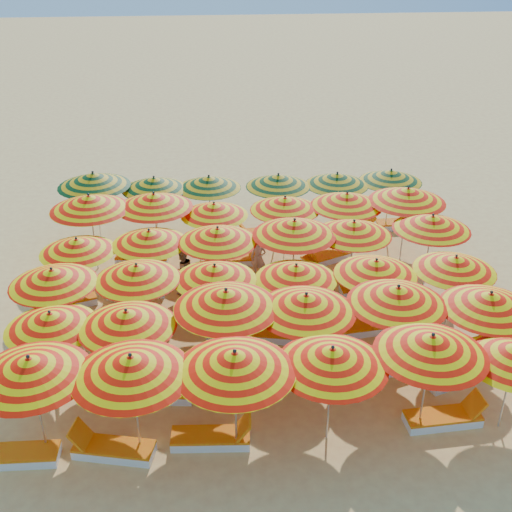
% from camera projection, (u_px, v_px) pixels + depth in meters
% --- Properties ---
extents(ground, '(120.00, 120.00, 0.00)m').
position_uv_depth(ground, '(257.00, 313.00, 18.40)').
color(ground, '#EDC269').
rests_on(ground, ground).
extents(umbrella_0, '(2.59, 2.59, 2.55)m').
position_uv_depth(umbrella_0, '(30.00, 367.00, 12.63)').
color(umbrella_0, silver).
rests_on(umbrella_0, ground).
extents(umbrella_1, '(3.17, 3.17, 2.60)m').
position_uv_depth(umbrella_1, '(131.00, 366.00, 12.61)').
color(umbrella_1, silver).
rests_on(umbrella_1, ground).
extents(umbrella_2, '(2.64, 2.64, 2.61)m').
position_uv_depth(umbrella_2, '(235.00, 362.00, 12.70)').
color(umbrella_2, silver).
rests_on(umbrella_2, ground).
extents(umbrella_3, '(2.85, 2.85, 2.49)m').
position_uv_depth(umbrella_3, '(332.00, 357.00, 13.01)').
color(umbrella_3, silver).
rests_on(umbrella_3, ground).
extents(umbrella_4, '(3.06, 3.06, 2.55)m').
position_uv_depth(umbrella_4, '(432.00, 345.00, 13.29)').
color(umbrella_4, silver).
rests_on(umbrella_4, ground).
extents(umbrella_6, '(2.22, 2.22, 2.26)m').
position_uv_depth(umbrella_6, '(51.00, 321.00, 14.53)').
color(umbrella_6, silver).
rests_on(umbrella_6, ground).
extents(umbrella_7, '(2.31, 2.31, 2.38)m').
position_uv_depth(umbrella_7, '(127.00, 319.00, 14.40)').
color(umbrella_7, silver).
rests_on(umbrella_7, ground).
extents(umbrella_8, '(3.22, 3.22, 2.62)m').
position_uv_depth(umbrella_8, '(226.00, 300.00, 14.74)').
color(umbrella_8, silver).
rests_on(umbrella_8, ground).
extents(umbrella_9, '(2.66, 2.66, 2.50)m').
position_uv_depth(umbrella_9, '(306.00, 303.00, 14.79)').
color(umbrella_9, silver).
rests_on(umbrella_9, ground).
extents(umbrella_10, '(2.97, 2.97, 2.52)m').
position_uv_depth(umbrella_10, '(398.00, 296.00, 15.05)').
color(umbrella_10, silver).
rests_on(umbrella_10, ground).
extents(umbrella_11, '(2.44, 2.44, 2.46)m').
position_uv_depth(umbrella_11, '(490.00, 301.00, 14.92)').
color(umbrella_11, silver).
rests_on(umbrella_11, ground).
extents(umbrella_12, '(2.30, 2.30, 2.37)m').
position_uv_depth(umbrella_12, '(52.00, 277.00, 16.07)').
color(umbrella_12, silver).
rests_on(umbrella_12, ground).
extents(umbrella_13, '(2.73, 2.73, 2.36)m').
position_uv_depth(umbrella_13, '(137.00, 273.00, 16.30)').
color(umbrella_13, silver).
rests_on(umbrella_13, ground).
extents(umbrella_14, '(2.80, 2.80, 2.29)m').
position_uv_depth(umbrella_14, '(215.00, 273.00, 16.41)').
color(umbrella_14, silver).
rests_on(umbrella_14, ground).
extents(umbrella_15, '(2.42, 2.42, 2.27)m').
position_uv_depth(umbrella_15, '(296.00, 272.00, 16.46)').
color(umbrella_15, silver).
rests_on(umbrella_15, ground).
extents(umbrella_16, '(2.75, 2.75, 2.32)m').
position_uv_depth(umbrella_16, '(376.00, 267.00, 16.60)').
color(umbrella_16, silver).
rests_on(umbrella_16, ground).
extents(umbrella_17, '(2.23, 2.23, 2.31)m').
position_uv_depth(umbrella_17, '(455.00, 264.00, 16.78)').
color(umbrella_17, silver).
rests_on(umbrella_17, ground).
extents(umbrella_18, '(2.41, 2.41, 2.25)m').
position_uv_depth(umbrella_18, '(77.00, 246.00, 17.81)').
color(umbrella_18, silver).
rests_on(umbrella_18, ground).
extents(umbrella_19, '(2.85, 2.85, 2.29)m').
position_uv_depth(umbrella_19, '(149.00, 237.00, 18.18)').
color(umbrella_19, silver).
rests_on(umbrella_19, ground).
extents(umbrella_20, '(2.51, 2.51, 2.40)m').
position_uv_depth(umbrella_20, '(218.00, 235.00, 18.09)').
color(umbrella_20, silver).
rests_on(umbrella_20, ground).
extents(umbrella_21, '(2.53, 2.53, 2.56)m').
position_uv_depth(umbrella_21, '(294.00, 228.00, 18.20)').
color(umbrella_21, silver).
rests_on(umbrella_21, ground).
extents(umbrella_22, '(2.95, 2.95, 2.37)m').
position_uv_depth(umbrella_22, '(354.00, 228.00, 18.53)').
color(umbrella_22, silver).
rests_on(umbrella_22, ground).
extents(umbrella_23, '(2.99, 2.99, 2.43)m').
position_uv_depth(umbrella_23, '(432.00, 223.00, 18.75)').
color(umbrella_23, silver).
rests_on(umbrella_23, ground).
extents(umbrella_24, '(2.60, 2.60, 2.62)m').
position_uv_depth(umbrella_24, '(89.00, 203.00, 19.63)').
color(umbrella_24, silver).
rests_on(umbrella_24, ground).
extents(umbrella_25, '(2.50, 2.50, 2.55)m').
position_uv_depth(umbrella_25, '(154.00, 201.00, 19.91)').
color(umbrella_25, silver).
rests_on(umbrella_25, ground).
extents(umbrella_26, '(2.14, 2.14, 2.24)m').
position_uv_depth(umbrella_26, '(214.00, 209.00, 19.98)').
color(umbrella_26, silver).
rests_on(umbrella_26, ground).
extents(umbrella_27, '(2.40, 2.40, 2.35)m').
position_uv_depth(umbrella_27, '(285.00, 204.00, 20.12)').
color(umbrella_27, silver).
rests_on(umbrella_27, ground).
extents(umbrella_28, '(2.50, 2.50, 2.43)m').
position_uv_depth(umbrella_28, '(347.00, 200.00, 20.23)').
color(umbrella_28, silver).
rests_on(umbrella_28, ground).
extents(umbrella_29, '(2.49, 2.49, 2.60)m').
position_uv_depth(umbrella_29, '(408.00, 195.00, 20.20)').
color(umbrella_29, silver).
rests_on(umbrella_29, ground).
extents(umbrella_30, '(2.46, 2.46, 2.58)m').
position_uv_depth(umbrella_30, '(93.00, 180.00, 21.41)').
color(umbrella_30, silver).
rests_on(umbrella_30, ground).
extents(umbrella_31, '(2.53, 2.53, 2.35)m').
position_uv_depth(umbrella_31, '(154.00, 183.00, 21.63)').
color(umbrella_31, silver).
rests_on(umbrella_31, ground).
extents(umbrella_32, '(2.91, 2.91, 2.32)m').
position_uv_depth(umbrella_32, '(209.00, 182.00, 21.79)').
color(umbrella_32, silver).
rests_on(umbrella_32, ground).
extents(umbrella_33, '(2.85, 2.85, 2.36)m').
position_uv_depth(umbrella_33, '(278.00, 181.00, 21.82)').
color(umbrella_33, silver).
rests_on(umbrella_33, ground).
extents(umbrella_34, '(2.58, 2.58, 2.34)m').
position_uv_depth(umbrella_34, '(337.00, 179.00, 22.00)').
color(umbrella_34, silver).
rests_on(umbrella_34, ground).
extents(umbrella_35, '(2.41, 2.41, 2.34)m').
position_uv_depth(umbrella_35, '(391.00, 176.00, 22.29)').
color(umbrella_35, silver).
rests_on(umbrella_35, ground).
extents(lounger_0, '(1.74, 0.61, 0.69)m').
position_uv_depth(lounger_0, '(15.00, 455.00, 13.40)').
color(lounger_0, white).
rests_on(lounger_0, ground).
extents(lounger_1, '(1.82, 0.96, 0.69)m').
position_uv_depth(lounger_1, '(112.00, 449.00, 13.56)').
color(lounger_1, white).
rests_on(lounger_1, ground).
extents(lounger_2, '(1.77, 0.69, 0.69)m').
position_uv_depth(lounger_2, '(213.00, 438.00, 13.84)').
color(lounger_2, white).
rests_on(lounger_2, ground).
extents(lounger_3, '(1.77, 0.69, 0.69)m').
position_uv_depth(lounger_3, '(445.00, 418.00, 14.39)').
color(lounger_3, white).
rests_on(lounger_3, ground).
extents(lounger_4, '(1.82, 0.96, 0.69)m').
position_uv_depth(lounger_4, '(42.00, 383.00, 15.45)').
color(lounger_4, white).
rests_on(lounger_4, ground).
extents(lounger_5, '(1.79, 0.80, 0.69)m').
position_uv_depth(lounger_5, '(159.00, 392.00, 15.15)').
color(lounger_5, white).
rests_on(lounger_5, ground).
extents(lounger_6, '(1.82, 1.19, 0.69)m').
position_uv_depth(lounger_6, '(207.00, 372.00, 15.80)').
color(lounger_6, white).
rests_on(lounger_6, ground).
extents(lounger_7, '(1.83, 1.09, 0.69)m').
position_uv_depth(lounger_7, '(406.00, 360.00, 16.24)').
color(lounger_7, white).
rests_on(lounger_7, ground).
extents(lounger_8, '(1.83, 1.15, 0.69)m').
position_uv_depth(lounger_8, '(454.00, 375.00, 15.70)').
color(lounger_8, white).
rests_on(lounger_8, ground).
extents(lounger_9, '(1.75, 0.63, 0.69)m').
position_uv_depth(lounger_9, '(121.00, 332.00, 17.32)').
color(lounger_9, white).
rests_on(lounger_9, ground).
extents(lounger_10, '(1.79, 0.78, 0.69)m').
position_uv_depth(lounger_10, '(235.00, 329.00, 17.42)').
color(lounger_10, white).
rests_on(lounger_10, ground).
extents(lounger_11, '(1.81, 0.92, 0.69)m').
position_uv_depth(lounger_11, '(276.00, 334.00, 17.24)').
color(lounger_11, white).
rests_on(lounger_11, ground).
extents(lounger_12, '(1.79, 0.80, 0.69)m').
position_uv_depth(lounger_12, '(352.00, 329.00, 17.46)').
color(lounger_12, white).
rests_on(lounger_12, ground).
extents(lounger_13, '(1.83, 1.11, 0.69)m').
position_uv_depth(lounger_13, '(65.00, 302.00, 18.64)').
color(lounger_13, white).
rests_on(lounger_13, ground).
extents(lounger_14, '(1.75, 0.63, 0.69)m').
position_uv_depth(lounger_14, '(135.00, 290.00, 19.23)').
color(lounger_14, white).
rests_on(lounger_14, ground).
extents(lounger_15, '(1.82, 0.95, 0.69)m').
position_uv_depth(lounger_15, '(273.00, 292.00, 19.15)').
color(lounger_15, white).
rests_on(lounger_15, ground).
extents(lounger_16, '(1.76, 0.65, 0.69)m').
position_uv_depth(lounger_16, '(367.00, 288.00, 19.31)').
color(lounger_16, white).
rests_on(lounger_16, ground).
extents(lounger_17, '(1.79, 0.78, 0.69)m').
position_uv_depth(lounger_17, '(141.00, 258.00, 21.03)').
color(lounger_17, white).
rests_on(lounger_17, ground).
extents(lounger_18, '(1.74, 0.62, 0.69)m').
position_uv_depth(lounger_18, '(234.00, 259.00, 20.94)').
color(lounger_18, white).
rests_on(lounger_18, ground).
extents(lounger_19, '(1.82, 1.24, 0.69)m').
position_uv_depth(lounger_19, '(325.00, 257.00, 21.06)').
color(lounger_19, white).
rests_on(lounger_19, ground).
extents(lounger_20, '(1.79, 0.78, 0.69)m').
position_uv_depth(lounger_20, '(261.00, 233.00, 22.61)').
color(lounger_20, white).
rests_on(lounger_20, ground).
extents(lounger_21, '(1.80, 0.84, 0.69)m').
position_uv_depth(lounger_21, '(351.00, 230.00, 22.84)').
color(lounger_21, white).
rests_on(lounger_21, ground).
extents(lounger_22, '(1.75, 0.63, 0.69)m').
position_uv_depth(lounger_22, '(401.00, 224.00, 23.31)').
color(lounger_22, white).
rests_on(lounger_22, ground).
extents(beachgoer_a, '(0.59, 0.52, 1.37)m').
position_uv_depth(beachgoer_a, '(258.00, 257.00, 19.93)').
color(beachgoer_a, tan).
rests_on(beachgoer_a, ground).
extents(beachgoer_b, '(0.91, 0.83, 1.50)m').
position_uv_depth(beachgoer_b, '(183.00, 271.00, 19.02)').
color(beachgoer_b, tan).
rests_on(beachgoer_b, ground).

